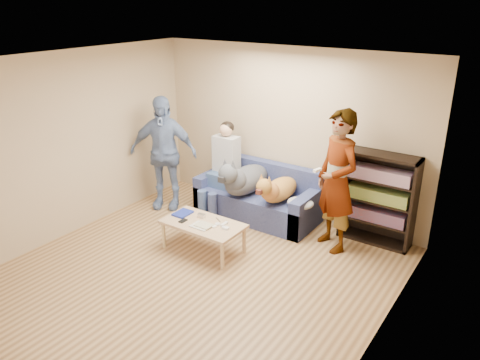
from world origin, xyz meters
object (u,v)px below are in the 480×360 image
Objects in this scene: dog_gray at (243,179)px; dog_tan at (277,190)px; bookshelf at (379,197)px; notebook_blue at (183,213)px; camera_silver at (202,216)px; person_seated at (223,164)px; person_standing_right at (337,182)px; sofa at (259,199)px; coffee_table at (203,226)px; person_standing_left at (163,153)px.

dog_gray is 1.11× the size of dog_tan.
bookshelf reaches higher than dog_gray.
notebook_blue is 0.20× the size of dog_gray.
dog_tan is at bearing 51.68° from notebook_blue.
camera_silver is 0.09× the size of dog_gray.
person_seated is (-0.45, 1.11, 0.33)m from camera_silver.
person_standing_right is 1.70× the size of dog_tan.
notebook_blue is 0.14× the size of sofa.
person_seated reaches higher than notebook_blue.
dog_gray is at bearing 74.08° from notebook_blue.
camera_silver is at bearing -91.37° from dog_gray.
bookshelf is at bearing 7.40° from sofa.
sofa is 1.46× the size of bookshelf.
person_seated is at bearing 175.69° from dog_tan.
camera_silver is 1.24m from person_seated.
coffee_table is (0.57, -1.23, -0.40)m from person_seated.
person_seated is at bearing -171.47° from bookshelf.
camera_silver is 0.07× the size of person_seated.
person_standing_right is 7.49× the size of notebook_blue.
dog_tan is (0.57, 0.04, -0.05)m from dog_gray.
bookshelf is at bearing 82.08° from person_standing_right.
sofa is at bearing -158.92° from person_standing_right.
person_standing_left is 1.42× the size of bookshelf.
person_standing_left reaches higher than dog_gray.
coffee_table is at bearing -45.00° from camera_silver.
bookshelf is (2.24, 1.54, 0.25)m from notebook_blue.
notebook_blue is 0.18× the size of person_seated.
bookshelf is at bearing 17.83° from dog_tan.
person_seated is (-0.60, -0.13, 0.49)m from sofa.
camera_silver is at bearing 14.04° from notebook_blue.
notebook_blue is at bearing -82.01° from person_seated.
coffee_table is (0.12, -0.12, -0.07)m from camera_silver.
person_standing_right reaches higher than dog_tan.
notebook_blue is 1.42m from dog_tan.
coffee_table is (0.10, -1.12, -0.29)m from dog_gray.
sofa reaches higher than camera_silver.
person_standing_right reaches higher than camera_silver.
person_standing_right is at bearing -4.15° from person_seated.
camera_silver is at bearing 135.00° from coffee_table.
dog_gray is at bearing 88.63° from camera_silver.
person_standing_right is at bearing 37.65° from coffee_table.
coffee_table is (-0.04, -1.36, 0.09)m from sofa.
sofa is at bearing 154.82° from dog_tan.
dog_tan is at bearing -162.17° from bookshelf.
person_standing_right is 1.89m from camera_silver.
person_seated is 0.50m from dog_gray.
person_standing_right is at bearing -11.12° from sofa.
sofa is at bearing 88.45° from coffee_table.
sofa reaches higher than coffee_table.
camera_silver is (0.28, 0.07, 0.01)m from notebook_blue.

